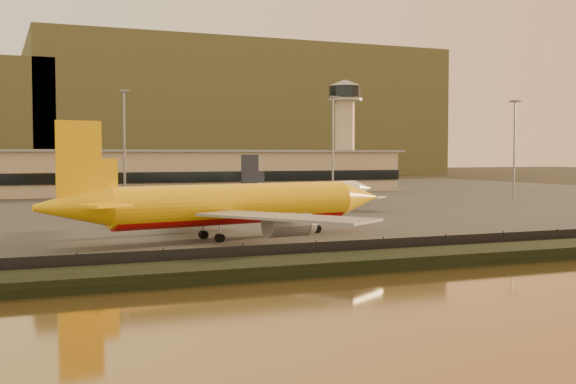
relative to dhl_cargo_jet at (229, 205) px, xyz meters
name	(u,v)px	position (x,y,z in m)	size (l,w,h in m)	color
ground	(317,247)	(7.88, -10.61, -4.76)	(900.00, 900.00, 0.00)	black
embankment	(386,260)	(7.88, -27.61, -4.06)	(320.00, 7.00, 1.40)	black
tarmac	(156,201)	(7.88, 84.39, -4.66)	(320.00, 220.00, 0.20)	#2D2D2D
perimeter_fence	(367,250)	(7.88, -23.61, -3.46)	(300.00, 0.05, 2.20)	black
terminal_building	(80,173)	(-6.64, 114.94, 1.49)	(202.00, 25.00, 12.60)	tan
control_tower	(345,123)	(77.88, 120.39, 16.91)	(11.20, 11.20, 35.50)	tan
apron_light_masts	(239,136)	(22.88, 64.39, 10.95)	(152.20, 12.20, 25.40)	slate
distant_hills	(23,118)	(-12.86, 329.39, 26.63)	(470.00, 160.00, 70.00)	brown
dhl_cargo_jet	(229,205)	(0.00, 0.00, 0.00)	(50.86, 49.06, 15.26)	yellow
white_narrowbody_jet	(308,192)	(32.51, 47.85, -1.20)	(38.16, 36.23, 11.26)	white
gse_vehicle_yellow	(278,216)	(15.54, 21.80, -3.63)	(4.12, 1.86, 1.86)	yellow
gse_vehicle_white	(172,219)	(-2.27, 23.24, -3.65)	(4.04, 1.82, 1.82)	white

